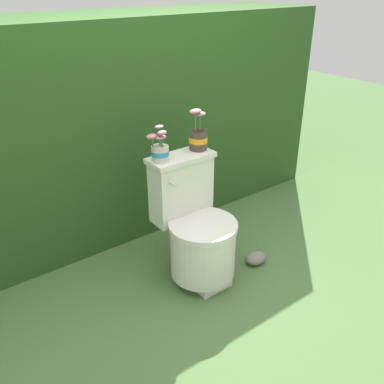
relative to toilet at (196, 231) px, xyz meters
name	(u,v)px	position (x,y,z in m)	size (l,w,h in m)	color
ground_plane	(199,283)	(-0.05, -0.09, -0.33)	(12.00, 12.00, 0.00)	#4C703D
hedge_backdrop	(111,126)	(-0.05, 0.98, 0.44)	(3.45, 0.75, 1.54)	#284C1E
toilet	(196,231)	(0.00, 0.00, 0.00)	(0.42, 0.53, 0.79)	silver
potted_plant_left	(160,150)	(-0.15, 0.16, 0.53)	(0.13, 0.11, 0.21)	beige
potted_plant_midleft	(198,137)	(0.15, 0.17, 0.54)	(0.12, 0.12, 0.26)	#47382D
garden_stone	(256,258)	(0.40, -0.15, -0.29)	(0.15, 0.12, 0.08)	gray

